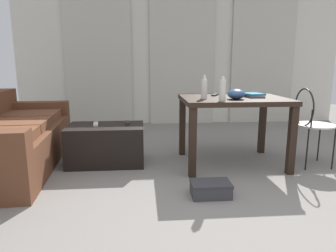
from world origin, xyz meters
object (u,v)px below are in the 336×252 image
at_px(tv_remote_on_table, 215,95).
at_px(shoebox, 211,189).
at_px(couch, 8,140).
at_px(tv_remote_secondary, 96,124).
at_px(tv_remote_primary, 127,123).
at_px(coffee_table, 106,144).
at_px(craft_table, 233,107).
at_px(scissors, 247,94).
at_px(bowl, 236,94).
at_px(book_stack, 253,95).
at_px(bottle_far, 204,89).
at_px(wire_chair, 310,118).
at_px(bottle_near, 223,90).

distance_m(tv_remote_on_table, shoebox, 1.26).
xyz_separation_m(tv_remote_on_table, shoebox, (-0.26, -1.01, -0.69)).
bearing_deg(couch, tv_remote_secondary, 3.36).
bearing_deg(tv_remote_primary, coffee_table, -164.78).
height_order(coffee_table, tv_remote_secondary, tv_remote_secondary).
height_order(craft_table, tv_remote_on_table, tv_remote_on_table).
bearing_deg(coffee_table, scissors, 5.64).
height_order(tv_remote_on_table, shoebox, tv_remote_on_table).
xyz_separation_m(coffee_table, tv_remote_on_table, (1.24, 0.05, 0.54)).
relative_size(bowl, book_stack, 0.64).
relative_size(couch, scissors, 19.93).
relative_size(craft_table, shoebox, 3.29).
distance_m(coffee_table, bowl, 1.52).
distance_m(couch, tv_remote_primary, 1.28).
distance_m(bottle_far, shoebox, 1.07).
bearing_deg(wire_chair, shoebox, -150.37).
bearing_deg(shoebox, tv_remote_on_table, 75.79).
xyz_separation_m(scissors, tv_remote_secondary, (-1.76, -0.15, -0.30)).
xyz_separation_m(bottle_far, tv_remote_primary, (-0.81, 0.33, -0.41)).
distance_m(craft_table, wire_chair, 0.83).
distance_m(craft_table, shoebox, 1.10).
xyz_separation_m(wire_chair, scissors, (-0.55, 0.43, 0.22)).
xyz_separation_m(bottle_far, tv_remote_secondary, (-1.15, 0.26, -0.41)).
distance_m(craft_table, book_stack, 0.26).
xyz_separation_m(coffee_table, tv_remote_primary, (0.24, 0.08, 0.23)).
distance_m(couch, book_stack, 2.69).
distance_m(coffee_table, bottle_near, 1.42).
bearing_deg(bowl, book_stack, 36.10).
bearing_deg(bottle_near, tv_remote_secondary, 159.61).
height_order(bottle_near, tv_remote_primary, bottle_near).
relative_size(wire_chair, tv_remote_primary, 5.30).
xyz_separation_m(bottle_near, tv_remote_primary, (-0.95, 0.54, -0.41)).
relative_size(craft_table, tv_remote_on_table, 7.46).
bearing_deg(coffee_table, craft_table, -5.24).
bearing_deg(bottle_near, wire_chair, 10.82).
distance_m(craft_table, tv_remote_primary, 1.19).
bearing_deg(shoebox, craft_table, 63.57).
relative_size(bottle_near, tv_remote_on_table, 1.61).
bearing_deg(bowl, bottle_near, -139.69).
height_order(bowl, shoebox, bowl).
distance_m(bottle_near, bowl, 0.25).
relative_size(couch, bottle_near, 8.91).
bearing_deg(bowl, tv_remote_secondary, 167.74).
bearing_deg(tv_remote_secondary, shoebox, -49.72).
distance_m(bottle_far, bowl, 0.33).
height_order(wire_chair, book_stack, wire_chair).
bearing_deg(bottle_near, craft_table, 58.00).
xyz_separation_m(coffee_table, bottle_far, (1.05, -0.25, 0.64)).
distance_m(coffee_table, scissors, 1.74).
relative_size(couch, coffee_table, 2.55).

